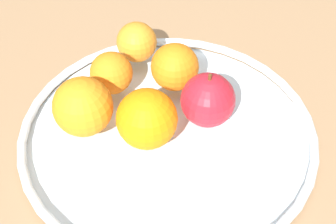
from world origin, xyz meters
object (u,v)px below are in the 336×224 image
Objects in this scene: orange_front_right at (175,67)px; orange_center at (111,73)px; orange_front_left at (137,42)px; fruit_bowl at (168,132)px; orange_back_left at (147,119)px; apple at (208,100)px; orange_back_right at (83,107)px.

orange_center is at bearing -113.62° from orange_front_right.
orange_center is 7.71cm from orange_front_left.
orange_back_left reaches higher than fruit_bowl.
orange_front_right reaches higher than fruit_bowl.
apple is at bearing 36.43° from orange_center.
orange_front_right is at bearing 144.38° from fruit_bowl.
orange_center is 8.96cm from orange_front_right.
orange_front_right is (-1.52, 14.41, -0.50)cm from orange_back_right.
orange_center is (-10.46, -3.28, 3.92)cm from fruit_bowl.
orange_back_left is (5.89, 6.17, -0.01)cm from orange_back_right.
orange_back_left reaches higher than orange_center.
orange_front_right is (3.59, 8.21, 0.38)cm from orange_center.
orange_front_right is at bearing 13.60° from orange_front_left.
apple reaches higher than orange_front_left.
apple reaches higher than orange_back_right.
apple is at bearing 2.74° from orange_front_right.
orange_back_right is 1.28× the size of orange_front_left.
orange_back_left is at bearing -22.00° from orange_front_left.
orange_front_left is (-4.54, 6.24, 0.02)cm from orange_center.
apple is 8.66cm from orange_back_left.
orange_back_left is (11.00, -0.04, 0.87)cm from orange_center.
orange_front_left is 16.77cm from orange_back_left.
orange_back_left is (15.53, -6.28, 0.85)cm from orange_front_left.
orange_back_right is (-6.53, -14.80, 0.29)cm from apple.
orange_front_right is at bearing -177.26° from apple.
apple is 16.36cm from orange_front_left.
fruit_bowl is 15.79cm from orange_front_left.
orange_front_right is (-8.05, -0.39, -0.22)cm from apple.
apple reaches higher than orange_center.
orange_front_right is at bearing 96.03° from orange_back_right.
apple reaches higher than orange_back_left.
orange_back_left is 11.09cm from orange_front_right.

